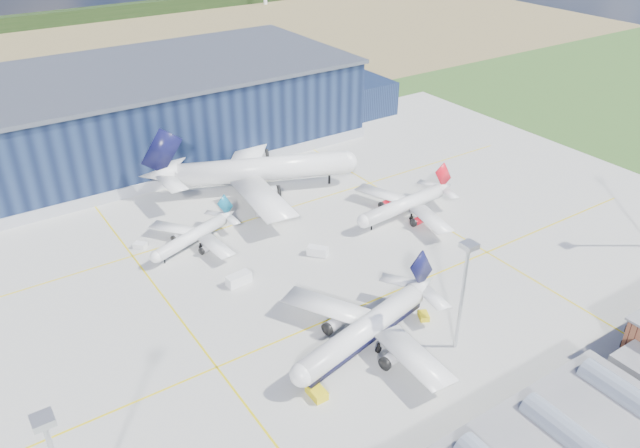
{
  "coord_description": "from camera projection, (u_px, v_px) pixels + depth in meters",
  "views": [
    {
      "loc": [
        -61.94,
        -91.25,
        78.63
      ],
      "look_at": [
        6.51,
        10.77,
        8.55
      ],
      "focal_mm": 35.0,
      "sensor_mm": 36.0,
      "label": 1
    }
  ],
  "objects": [
    {
      "name": "farmland",
      "position": [
        61.0,
        61.0,
        293.44
      ],
      "size": [
        600.0,
        220.0,
        0.01
      ],
      "primitive_type": "cube",
      "color": "#8F744D",
      "rests_on": "ground"
    },
    {
      "name": "treeline",
      "position": [
        23.0,
        22.0,
        349.17
      ],
      "size": [
        600.0,
        8.0,
        8.0
      ],
      "primitive_type": "cube",
      "color": "black",
      "rests_on": "ground"
    },
    {
      "name": "gse_tug_a",
      "position": [
        317.0,
        392.0,
        106.49
      ],
      "size": [
        2.42,
        3.94,
        1.64
      ],
      "primitive_type": "cube",
      "rotation": [
        0.0,
        0.0,
        -0.0
      ],
      "color": "gold",
      "rests_on": "ground"
    },
    {
      "name": "hangar",
      "position": [
        164.0,
        111.0,
        198.74
      ],
      "size": [
        145.0,
        62.0,
        26.1
      ],
      "color": "black",
      "rests_on": "ground"
    },
    {
      "name": "gse_van_a",
      "position": [
        239.0,
        279.0,
        135.27
      ],
      "size": [
        5.73,
        2.95,
        2.41
      ],
      "primitive_type": "cube",
      "rotation": [
        0.0,
        0.0,
        1.67
      ],
      "color": "silver",
      "rests_on": "ground"
    },
    {
      "name": "airliner_regional",
      "position": [
        190.0,
        231.0,
        146.71
      ],
      "size": [
        35.03,
        34.68,
        8.94
      ],
      "primitive_type": null,
      "rotation": [
        0.0,
        0.0,
        3.5
      ],
      "color": "white",
      "rests_on": "ground"
    },
    {
      "name": "airliner_navy",
      "position": [
        363.0,
        321.0,
        114.19
      ],
      "size": [
        48.44,
        47.77,
        13.28
      ],
      "primitive_type": null,
      "rotation": [
        0.0,
        0.0,
        3.36
      ],
      "color": "white",
      "rests_on": "ground"
    },
    {
      "name": "gse_tug_c",
      "position": [
        256.0,
        178.0,
        180.65
      ],
      "size": [
        3.26,
        4.11,
        1.57
      ],
      "primitive_type": "cube",
      "rotation": [
        0.0,
        0.0,
        0.32
      ],
      "color": "gold",
      "rests_on": "ground"
    },
    {
      "name": "gse_van_b",
      "position": [
        318.0,
        251.0,
        145.38
      ],
      "size": [
        4.72,
        5.06,
        2.18
      ],
      "primitive_type": "cube",
      "rotation": [
        0.0,
        0.0,
        0.69
      ],
      "color": "silver",
      "rests_on": "ground"
    },
    {
      "name": "apron",
      "position": [
        298.0,
        266.0,
        141.96
      ],
      "size": [
        220.0,
        160.0,
        0.08
      ],
      "color": "#A4A49F",
      "rests_on": "ground"
    },
    {
      "name": "ground",
      "position": [
        323.0,
        287.0,
        134.75
      ],
      "size": [
        600.0,
        600.0,
        0.0
      ],
      "primitive_type": "plane",
      "color": "#28521F",
      "rests_on": "ground"
    },
    {
      "name": "light_mast_center",
      "position": [
        464.0,
        279.0,
        110.31
      ],
      "size": [
        2.6,
        2.6,
        23.0
      ],
      "color": "silver",
      "rests_on": "ground"
    },
    {
      "name": "gse_tug_b",
      "position": [
        424.0,
        316.0,
        125.04
      ],
      "size": [
        2.91,
        3.33,
        1.21
      ],
      "primitive_type": "cube",
      "rotation": [
        0.0,
        0.0,
        -0.46
      ],
      "color": "gold",
      "rests_on": "ground"
    },
    {
      "name": "airliner_red",
      "position": [
        403.0,
        199.0,
        158.91
      ],
      "size": [
        36.31,
        35.63,
        11.04
      ],
      "primitive_type": null,
      "rotation": [
        0.0,
        0.0,
        3.22
      ],
      "color": "white",
      "rests_on": "ground"
    },
    {
      "name": "gse_cart_b",
      "position": [
        140.0,
        245.0,
        148.48
      ],
      "size": [
        3.41,
        3.53,
        1.28
      ],
      "primitive_type": "cube",
      "rotation": [
        0.0,
        0.0,
        0.7
      ],
      "color": "silver",
      "rests_on": "ground"
    },
    {
      "name": "airliner_widebody",
      "position": [
        262.0,
        158.0,
        170.8
      ],
      "size": [
        78.31,
        77.59,
        19.68
      ],
      "primitive_type": null,
      "rotation": [
        0.0,
        0.0,
        -0.39
      ],
      "color": "white",
      "rests_on": "ground"
    }
  ]
}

